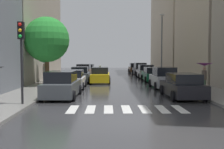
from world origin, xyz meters
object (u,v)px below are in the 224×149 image
Objects in this scene: parked_car_left_fourth at (84,71)px; taxi_midroad at (100,76)px; parked_car_right_nearest at (182,86)px; street_tree_left at (47,40)px; traffic_light_left_corner at (21,44)px; parked_car_right_third at (152,75)px; parked_car_left_third at (80,75)px; parked_car_right_fourth at (146,72)px; lamp_post_right at (162,42)px; parked_car_left_second at (73,80)px; parked_car_right_sixth at (135,68)px; parked_car_left_fifth at (88,70)px; parked_car_right_second at (164,78)px; pedestrian_near_tree at (204,70)px; parked_car_right_fifth at (140,69)px; pedestrian_foreground at (44,66)px; parked_car_left_nearest at (62,85)px.

taxi_midroad reaches higher than parked_car_left_fourth.
street_tree_left is (-10.25, 7.01, 3.44)m from parked_car_right_nearest.
traffic_light_left_corner reaches higher than parked_car_right_nearest.
parked_car_right_nearest is at bearing -179.93° from parked_car_right_third.
parked_car_right_fourth is at bearing -54.51° from parked_car_left_third.
traffic_light_left_corner is 0.56× the size of lamp_post_right.
parked_car_left_second is 9.16m from traffic_light_left_corner.
street_tree_left is at bearing 154.48° from parked_car_right_sixth.
parked_car_left_fifth is 1.01× the size of parked_car_right_nearest.
street_tree_left is at bearing 169.64° from parked_car_left_fourth.
parked_car_left_third is 2.61m from taxi_midroad.
taxi_midroad reaches higher than parked_car_left_third.
parked_car_right_second is 4.36m from pedestrian_near_tree.
parked_car_left_third is at bearing 162.70° from pedestrian_near_tree.
parked_car_left_third is 0.62× the size of lamp_post_right.
parked_car_left_third is 1.05× the size of taxi_midroad.
pedestrian_foreground is at bearing 137.53° from parked_car_right_fifth.
parked_car_left_fourth is 1.18× the size of parked_car_right_sixth.
parked_car_right_fourth reaches higher than parked_car_left_fifth.
parked_car_right_fifth is (7.78, 11.50, 0.08)m from parked_car_left_third.
parked_car_left_fourth is 1.02× the size of parked_car_right_nearest.
parked_car_left_second is 1.01× the size of parked_car_right_second.
parked_car_left_third is at bearing 1.01° from parked_car_left_nearest.
parked_car_left_second is 0.85× the size of parked_car_right_fourth.
pedestrian_foreground is (-3.30, -7.93, 0.94)m from parked_car_left_fourth.
taxi_midroad is (-5.45, -18.37, -0.02)m from parked_car_right_sixth.
parked_car_right_fourth is 5.63m from parked_car_right_fifth.
pedestrian_foreground is at bearing 159.14° from parked_car_left_fourth.
parked_car_right_fourth reaches higher than parked_car_left_third.
parked_car_left_fifth is 14.55m from pedestrian_foreground.
traffic_light_left_corner is (-9.36, -3.16, 2.54)m from parked_car_right_nearest.
parked_car_right_third is (7.77, 6.82, -0.01)m from parked_car_left_second.
parked_car_right_third is 0.77× the size of street_tree_left.
parked_car_left_fourth is 14.69m from parked_car_right_second.
lamp_post_right is at bearing -171.02° from parked_car_right_fifth.
parked_car_left_nearest reaches higher than parked_car_right_fourth.
parked_car_left_second is at bearing 154.21° from parked_car_right_fifth.
parked_car_right_nearest is (7.82, -0.16, -0.06)m from parked_car_left_nearest.
traffic_light_left_corner is (-1.59, -15.05, 2.52)m from parked_car_left_third.
pedestrian_foreground is (-3.37, 9.93, 0.96)m from parked_car_left_nearest.
parked_car_left_fifth is (-0.04, 18.70, 0.02)m from parked_car_left_second.
pedestrian_near_tree is at bearing -136.78° from parked_car_left_third.
parked_car_left_fourth is 19.67m from parked_car_right_nearest.
lamp_post_right is at bearing 119.99° from pedestrian_near_tree.
parked_car_left_fourth is (-0.07, 17.85, 0.01)m from parked_car_left_nearest.
street_tree_left is (-2.51, 1.52, 3.45)m from parked_car_left_second.
parked_car_left_fourth is 0.98× the size of parked_car_right_fourth.
parked_car_right_fifth is 14.13m from taxi_midroad.
pedestrian_foreground is at bearing 176.43° from pedestrian_near_tree.
parked_car_left_fourth is 0.78× the size of street_tree_left.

